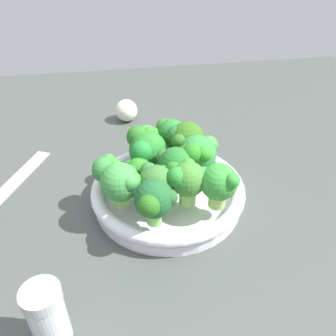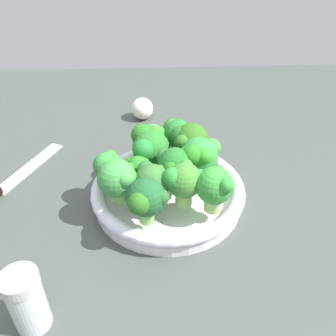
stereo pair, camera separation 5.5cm
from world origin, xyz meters
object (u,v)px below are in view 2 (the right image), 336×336
Objects in this scene: broccoli_floret_5 at (213,186)px; broccoli_floret_10 at (138,169)px; broccoli_floret_12 at (182,181)px; bowl at (168,192)px; broccoli_floret_1 at (200,156)px; pepper_shaker at (27,301)px; broccoli_floret_4 at (153,181)px; garlic_bulb at (142,109)px; broccoli_floret_6 at (155,136)px; broccoli_floret_7 at (146,199)px; broccoli_floret_0 at (149,146)px; broccoli_floret_2 at (178,133)px; broccoli_floret_11 at (118,179)px; broccoli_floret_3 at (109,165)px; broccoli_floret_9 at (189,141)px; broccoli_floret_8 at (176,164)px.

broccoli_floret_10 is (10.79, -6.77, -1.43)cm from broccoli_floret_5.
bowl is at bearing -70.68° from broccoli_floret_12.
broccoli_floret_1 is 31.38cm from pepper_shaker.
broccoli_floret_4 is 34.57cm from garlic_bulb.
broccoli_floret_12 reaches higher than garlic_bulb.
bowl is 5.02× the size of broccoli_floret_10.
broccoli_floret_7 reaches higher than broccoli_floret_6.
broccoli_floret_0 is 1.19× the size of broccoli_floret_4.
broccoli_floret_2 is at bearing -107.22° from broccoli_floret_7.
broccoli_floret_5 is 1.02× the size of broccoli_floret_12.
broccoli_floret_5 is 27.26cm from pepper_shaker.
broccoli_floret_3 is at bearing -67.68° from broccoli_floret_11.
broccoli_floret_3 is at bearing 49.92° from broccoli_floret_6.
broccoli_floret_2 reaches higher than broccoli_floret_6.
broccoli_floret_6 is at bearing -94.74° from broccoli_floret_7.
broccoli_floret_0 reaches higher than pepper_shaker.
broccoli_floret_0 is at bearing -22.70° from broccoli_floret_1.
broccoli_floret_9 is (-6.31, -9.38, 0.98)cm from broccoli_floret_4.
broccoli_floret_7 is (9.49, 2.28, -0.00)cm from broccoli_floret_5.
broccoli_floret_0 is 10.85cm from broccoli_floret_12.
broccoli_floret_10 is at bearing 174.75° from broccoli_floret_3.
broccoli_floret_6 is (-7.38, -8.77, -0.14)cm from broccoli_floret_3.
broccoli_floret_0 is at bearing -87.11° from broccoli_floret_4.
broccoli_floret_9 is 0.89× the size of pepper_shaker.
garlic_bulb is at bearing -71.62° from broccoli_floret_1.
broccoli_floret_3 is 13.98cm from broccoli_floret_9.
broccoli_floret_9 is (-7.28, -14.05, 0.36)cm from broccoli_floret_7.
broccoli_floret_3 is 8.36cm from broccoli_floret_4.
broccoli_floret_2 is 14.53cm from broccoli_floret_3.
broccoli_floret_4 is 0.75× the size of pepper_shaker.
broccoli_floret_8 reaches higher than broccoli_floret_11.
broccoli_floret_1 is at bearing -174.35° from broccoli_floret_10.
broccoli_floret_10 is (9.83, 0.97, -1.43)cm from broccoli_floret_1.
broccoli_floret_5 is (-0.96, 7.74, 0.00)cm from broccoli_floret_1.
broccoli_floret_2 is 0.86× the size of broccoli_floret_8.
broccoli_floret_8 is 1.45× the size of garlic_bulb.
broccoli_floret_3 is 4.62cm from broccoli_floret_10.
broccoli_floret_8 is at bearing 31.80° from broccoli_floret_1.
broccoli_floret_4 is 4.72cm from broccoli_floret_8.
broccoli_floret_2 is 22.17cm from garlic_bulb.
broccoli_floret_12 is (-11.12, 5.87, 0.94)cm from broccoli_floret_3.
broccoli_floret_0 reaches higher than broccoli_floret_4.
broccoli_floret_11 is (3.98, -4.86, -0.23)cm from broccoli_floret_7.
broccoli_floret_11 is (13.47, -2.58, -0.24)cm from broccoli_floret_5.
broccoli_floret_8 is at bearing -141.17° from broccoli_floret_4.
broccoli_floret_9 reaches higher than broccoli_floret_2.
broccoli_floret_9 reaches higher than pepper_shaker.
broccoli_floret_4 reaches higher than broccoli_floret_6.
broccoli_floret_5 is 38.43cm from garlic_bulb.
broccoli_floret_10 is at bearing 72.98° from broccoli_floret_6.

